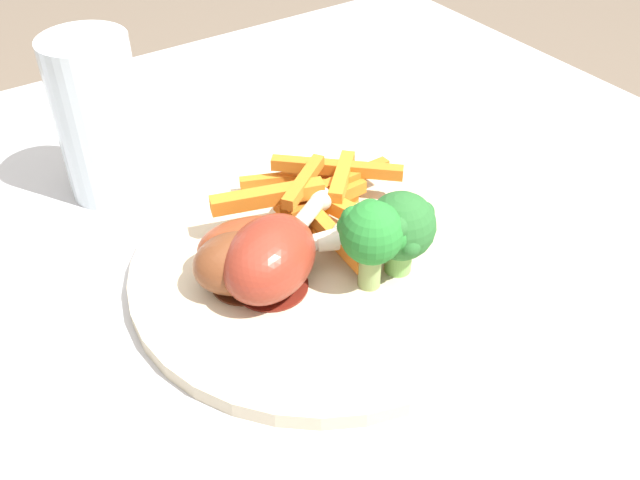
{
  "coord_description": "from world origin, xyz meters",
  "views": [
    {
      "loc": [
        -0.26,
        0.25,
        1.09
      ],
      "look_at": [
        0.05,
        0.03,
        0.78
      ],
      "focal_mm": 39.61,
      "sensor_mm": 36.0,
      "label": 1
    }
  ],
  "objects_px": {
    "carrot_fries_pile": "(316,196)",
    "chicken_drumstick_near": "(262,247)",
    "dining_table": "(392,406)",
    "chicken_drumstick_extra": "(250,259)",
    "chicken_drumstick_far": "(272,256)",
    "broccoli_floret_middle": "(370,233)",
    "dinner_plate": "(320,268)",
    "broccoli_floret_front": "(403,228)",
    "water_glass": "(99,119)"
  },
  "relations": [
    {
      "from": "carrot_fries_pile",
      "to": "chicken_drumstick_near",
      "type": "height_order",
      "value": "chicken_drumstick_near"
    },
    {
      "from": "dining_table",
      "to": "chicken_drumstick_extra",
      "type": "height_order",
      "value": "chicken_drumstick_extra"
    },
    {
      "from": "chicken_drumstick_extra",
      "to": "chicken_drumstick_far",
      "type": "bearing_deg",
      "value": -132.19
    },
    {
      "from": "broccoli_floret_middle",
      "to": "chicken_drumstick_near",
      "type": "relative_size",
      "value": 0.54
    },
    {
      "from": "dinner_plate",
      "to": "chicken_drumstick_far",
      "type": "bearing_deg",
      "value": 91.5
    },
    {
      "from": "dining_table",
      "to": "chicken_drumstick_far",
      "type": "bearing_deg",
      "value": 54.18
    },
    {
      "from": "chicken_drumstick_near",
      "to": "chicken_drumstick_extra",
      "type": "xyz_separation_m",
      "value": [
        -0.01,
        0.01,
        -0.0
      ]
    },
    {
      "from": "dinner_plate",
      "to": "chicken_drumstick_near",
      "type": "height_order",
      "value": "chicken_drumstick_near"
    },
    {
      "from": "broccoli_floret_front",
      "to": "broccoli_floret_middle",
      "type": "relative_size",
      "value": 0.94
    },
    {
      "from": "dining_table",
      "to": "broccoli_floret_front",
      "type": "distance_m",
      "value": 0.17
    },
    {
      "from": "broccoli_floret_middle",
      "to": "water_glass",
      "type": "distance_m",
      "value": 0.25
    },
    {
      "from": "chicken_drumstick_near",
      "to": "broccoli_floret_front",
      "type": "bearing_deg",
      "value": -124.2
    },
    {
      "from": "broccoli_floret_front",
      "to": "carrot_fries_pile",
      "type": "height_order",
      "value": "broccoli_floret_front"
    },
    {
      "from": "broccoli_floret_middle",
      "to": "carrot_fries_pile",
      "type": "height_order",
      "value": "broccoli_floret_middle"
    },
    {
      "from": "water_glass",
      "to": "dining_table",
      "type": "bearing_deg",
      "value": -153.99
    },
    {
      "from": "chicken_drumstick_extra",
      "to": "dinner_plate",
      "type": "bearing_deg",
      "value": -100.47
    },
    {
      "from": "dining_table",
      "to": "chicken_drumstick_near",
      "type": "xyz_separation_m",
      "value": [
        0.07,
        0.07,
        0.15
      ]
    },
    {
      "from": "chicken_drumstick_far",
      "to": "water_glass",
      "type": "bearing_deg",
      "value": 13.22
    },
    {
      "from": "chicken_drumstick_far",
      "to": "chicken_drumstick_extra",
      "type": "bearing_deg",
      "value": 47.81
    },
    {
      "from": "water_glass",
      "to": "chicken_drumstick_extra",
      "type": "bearing_deg",
      "value": -169.58
    },
    {
      "from": "dining_table",
      "to": "broccoli_floret_middle",
      "type": "xyz_separation_m",
      "value": [
        0.02,
        0.02,
        0.18
      ]
    },
    {
      "from": "broccoli_floret_front",
      "to": "water_glass",
      "type": "relative_size",
      "value": 0.47
    },
    {
      "from": "broccoli_floret_front",
      "to": "chicken_drumstick_extra",
      "type": "xyz_separation_m",
      "value": [
        0.05,
        0.09,
        -0.02
      ]
    },
    {
      "from": "chicken_drumstick_near",
      "to": "chicken_drumstick_extra",
      "type": "height_order",
      "value": "same"
    },
    {
      "from": "chicken_drumstick_far",
      "to": "chicken_drumstick_extra",
      "type": "relative_size",
      "value": 1.02
    },
    {
      "from": "chicken_drumstick_far",
      "to": "water_glass",
      "type": "xyz_separation_m",
      "value": [
        0.19,
        0.04,
        0.03
      ]
    },
    {
      "from": "dining_table",
      "to": "carrot_fries_pile",
      "type": "distance_m",
      "value": 0.18
    },
    {
      "from": "chicken_drumstick_near",
      "to": "broccoli_floret_middle",
      "type": "bearing_deg",
      "value": -134.9
    },
    {
      "from": "dining_table",
      "to": "water_glass",
      "type": "xyz_separation_m",
      "value": [
        0.24,
        0.12,
        0.19
      ]
    },
    {
      "from": "dinner_plate",
      "to": "dining_table",
      "type": "bearing_deg",
      "value": -147.76
    },
    {
      "from": "broccoli_floret_middle",
      "to": "chicken_drumstick_far",
      "type": "bearing_deg",
      "value": 56.5
    },
    {
      "from": "chicken_drumstick_near",
      "to": "dinner_plate",
      "type": "bearing_deg",
      "value": -112.27
    },
    {
      "from": "carrot_fries_pile",
      "to": "dinner_plate",
      "type": "bearing_deg",
      "value": 149.45
    },
    {
      "from": "dinner_plate",
      "to": "broccoli_floret_middle",
      "type": "distance_m",
      "value": 0.06
    },
    {
      "from": "chicken_drumstick_near",
      "to": "chicken_drumstick_far",
      "type": "xyz_separation_m",
      "value": [
        -0.02,
        0.0,
        0.0
      ]
    },
    {
      "from": "broccoli_floret_front",
      "to": "dining_table",
      "type": "bearing_deg",
      "value": 155.34
    },
    {
      "from": "carrot_fries_pile",
      "to": "chicken_drumstick_far",
      "type": "height_order",
      "value": "chicken_drumstick_far"
    },
    {
      "from": "dinner_plate",
      "to": "broccoli_floret_front",
      "type": "distance_m",
      "value": 0.07
    },
    {
      "from": "dining_table",
      "to": "water_glass",
      "type": "relative_size",
      "value": 7.12
    },
    {
      "from": "dining_table",
      "to": "carrot_fries_pile",
      "type": "bearing_deg",
      "value": 3.49
    },
    {
      "from": "broccoli_floret_middle",
      "to": "carrot_fries_pile",
      "type": "xyz_separation_m",
      "value": [
        0.08,
        -0.01,
        -0.03
      ]
    },
    {
      "from": "broccoli_floret_front",
      "to": "chicken_drumstick_near",
      "type": "bearing_deg",
      "value": 55.8
    },
    {
      "from": "dinner_plate",
      "to": "broccoli_floret_middle",
      "type": "relative_size",
      "value": 4.05
    },
    {
      "from": "chicken_drumstick_extra",
      "to": "dining_table",
      "type": "bearing_deg",
      "value": -126.75
    },
    {
      "from": "chicken_drumstick_extra",
      "to": "chicken_drumstick_near",
      "type": "bearing_deg",
      "value": -65.32
    },
    {
      "from": "dining_table",
      "to": "water_glass",
      "type": "distance_m",
      "value": 0.33
    },
    {
      "from": "broccoli_floret_middle",
      "to": "water_glass",
      "type": "bearing_deg",
      "value": 23.72
    },
    {
      "from": "broccoli_floret_middle",
      "to": "carrot_fries_pile",
      "type": "relative_size",
      "value": 0.44
    },
    {
      "from": "broccoli_floret_front",
      "to": "water_glass",
      "type": "height_order",
      "value": "water_glass"
    },
    {
      "from": "chicken_drumstick_near",
      "to": "chicken_drumstick_extra",
      "type": "distance_m",
      "value": 0.01
    }
  ]
}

